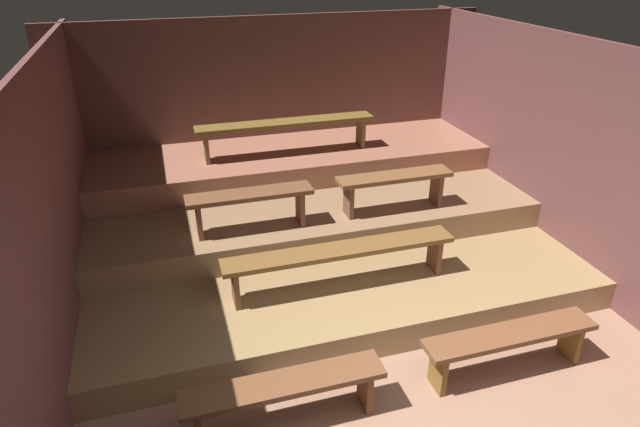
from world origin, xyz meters
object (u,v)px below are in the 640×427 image
object	(u,v)px
bench_upper_center	(286,126)
bench_lower_center	(340,254)
bench_floor_left	(284,390)
bench_middle_left	(250,200)
bench_floor_right	(510,340)
bench_middle_right	(394,182)

from	to	relation	value
bench_upper_center	bench_lower_center	bearing A→B (deg)	-90.52
bench_floor_left	bench_middle_left	world-z (taller)	bench_middle_left
bench_floor_left	bench_lower_center	bearing A→B (deg)	55.20
bench_floor_right	bench_lower_center	bearing A→B (deg)	131.22
bench_lower_center	bench_middle_right	size ratio (longest dim) A/B	1.74
bench_floor_left	bench_lower_center	size ratio (longest dim) A/B	0.68
bench_lower_center	bench_middle_left	distance (m)	1.15
bench_middle_left	bench_middle_right	distance (m)	1.64
bench_floor_left	bench_upper_center	bearing A→B (deg)	75.58
bench_floor_left	bench_middle_left	size ratio (longest dim) A/B	1.18
bench_middle_right	bench_upper_center	size ratio (longest dim) A/B	0.58
bench_lower_center	bench_middle_right	bearing A→B (deg)	42.82
bench_lower_center	bench_floor_right	bearing A→B (deg)	-48.78
bench_lower_center	bench_upper_center	bearing A→B (deg)	89.48
bench_floor_right	bench_lower_center	distance (m)	1.69
bench_lower_center	bench_middle_left	xyz separation A→B (m)	(-0.71, 0.86, 0.28)
bench_lower_center	bench_middle_right	xyz separation A→B (m)	(0.93, 0.86, 0.28)
bench_middle_left	bench_upper_center	world-z (taller)	bench_upper_center
bench_middle_left	bench_floor_left	bearing A→B (deg)	-94.39
bench_floor_left	bench_floor_right	world-z (taller)	same
bench_floor_left	bench_middle_left	xyz separation A→B (m)	(0.16, 2.12, 0.60)
bench_floor_right	bench_middle_left	size ratio (longest dim) A/B	1.18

